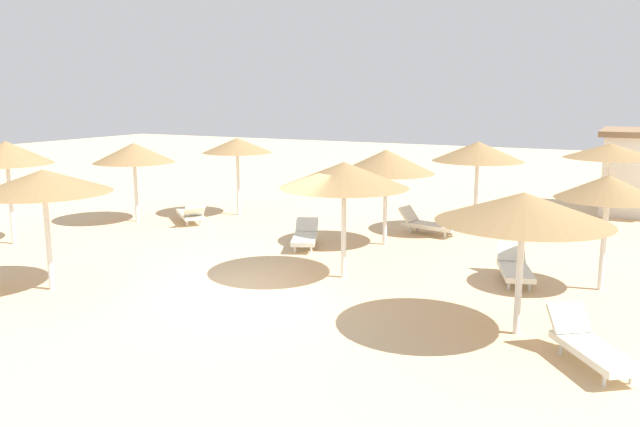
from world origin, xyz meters
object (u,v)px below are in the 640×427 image
at_px(parasol_7, 344,175).
at_px(lounger_5, 515,267).
at_px(parasol_2, 386,162).
at_px(lounger_1, 590,346).
at_px(parasol_9, 611,152).
at_px(parasol_6, 6,153).
at_px(parasol_4, 478,152).
at_px(parasol_0, 134,153).
at_px(parasol_5, 608,188).
at_px(bench_0, 310,184).
at_px(lounger_4, 427,224).
at_px(parasol_3, 44,182).
at_px(parasol_1, 523,208).
at_px(lounger_2, 305,236).
at_px(parasol_8, 237,146).
at_px(lounger_0, 191,214).

xyz_separation_m(parasol_7, lounger_5, (3.64, 1.55, -2.11)).
xyz_separation_m(parasol_2, lounger_1, (5.94, -6.21, -2.06)).
bearing_deg(parasol_9, parasol_6, -146.31).
bearing_deg(parasol_4, parasol_0, -161.97).
xyz_separation_m(parasol_5, bench_0, (-12.34, 9.56, -1.94)).
relative_size(parasol_6, lounger_5, 1.49).
bearing_deg(parasol_0, lounger_1, -20.67).
xyz_separation_m(lounger_1, bench_0, (-12.46, 13.95, 0.02)).
bearing_deg(parasol_0, parasol_7, -17.51).
xyz_separation_m(parasol_4, lounger_4, (-1.26, -0.89, -2.20)).
xyz_separation_m(parasol_4, bench_0, (-8.44, 4.99, -2.18)).
bearing_deg(parasol_3, parasol_1, 11.53).
height_order(parasol_3, lounger_4, parasol_3).
bearing_deg(parasol_6, parasol_9, 33.69).
relative_size(parasol_5, lounger_2, 1.28).
relative_size(parasol_5, parasol_8, 0.94).
relative_size(parasol_2, parasol_9, 0.97).
xyz_separation_m(parasol_6, lounger_0, (2.69, 4.66, -2.30)).
height_order(parasol_1, parasol_7, parasol_7).
distance_m(parasol_1, parasol_8, 13.11).
xyz_separation_m(parasol_5, parasol_8, (-12.10, 3.69, 0.18)).
relative_size(parasol_4, lounger_5, 1.42).
bearing_deg(parasol_1, parasol_6, 177.66).
distance_m(parasol_2, parasol_3, 8.89).
xyz_separation_m(lounger_4, bench_0, (-7.19, 5.88, 0.02)).
distance_m(parasol_2, parasol_4, 3.35).
bearing_deg(parasol_6, lounger_4, 33.00).
height_order(parasol_6, lounger_4, parasol_6).
bearing_deg(parasol_6, lounger_0, 59.96).
distance_m(parasol_8, lounger_5, 11.19).
bearing_deg(parasol_4, lounger_5, -66.39).
bearing_deg(parasol_2, lounger_1, -46.32).
height_order(parasol_1, parasol_2, parasol_2).
height_order(lounger_2, bench_0, lounger_2).
height_order(lounger_4, lounger_5, lounger_4).
bearing_deg(parasol_9, parasol_5, -87.40).
height_order(lounger_1, lounger_4, lounger_4).
bearing_deg(parasol_6, parasol_8, 63.83).
bearing_deg(lounger_4, bench_0, 140.70).
distance_m(parasol_2, lounger_0, 7.17).
height_order(parasol_3, lounger_2, parasol_3).
bearing_deg(parasol_4, lounger_0, -161.92).
relative_size(parasol_0, lounger_0, 1.45).
relative_size(parasol_4, parasol_9, 1.00).
bearing_deg(parasol_1, lounger_0, 155.51).
xyz_separation_m(parasol_5, parasol_6, (-15.37, -2.95, 0.34)).
bearing_deg(lounger_5, parasol_6, -168.38).
relative_size(parasol_2, bench_0, 1.78).
distance_m(parasol_0, lounger_5, 12.88).
bearing_deg(parasol_3, lounger_5, 30.65).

